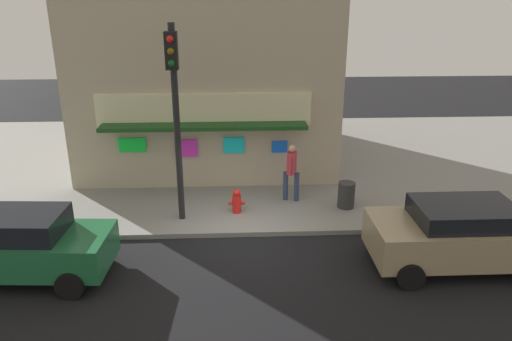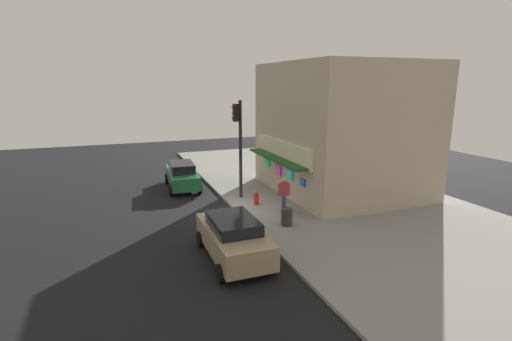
{
  "view_description": "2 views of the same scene",
  "coord_description": "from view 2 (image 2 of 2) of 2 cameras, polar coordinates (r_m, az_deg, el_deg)",
  "views": [
    {
      "loc": [
        -0.13,
        -11.97,
        6.45
      ],
      "look_at": [
        0.51,
        1.72,
        1.32
      ],
      "focal_mm": 34.18,
      "sensor_mm": 36.0,
      "label": 1
    },
    {
      "loc": [
        18.19,
        -5.72,
        6.59
      ],
      "look_at": [
        -0.82,
        1.6,
        1.85
      ],
      "focal_mm": 26.62,
      "sensor_mm": 36.0,
      "label": 2
    }
  ],
  "objects": [
    {
      "name": "pedestrian",
      "position": [
        19.12,
        4.2,
        -3.43
      ],
      "size": [
        0.54,
        0.59,
        1.84
      ],
      "color": "navy",
      "rests_on": "sidewalk"
    },
    {
      "name": "parked_car_green",
      "position": [
        24.5,
        -11.05,
        -0.7
      ],
      "size": [
        4.51,
        2.12,
        1.65
      ],
      "color": "#1E6038",
      "rests_on": "ground_plane"
    },
    {
      "name": "ground_plane",
      "position": [
        20.18,
        -3.42,
        -5.99
      ],
      "size": [
        51.55,
        51.55,
        0.0
      ],
      "primitive_type": "plane",
      "color": "black"
    },
    {
      "name": "parked_car_tan",
      "position": [
        14.62,
        -3.41,
        -9.97
      ],
      "size": [
        4.39,
        2.12,
        1.65
      ],
      "color": "#9E8966",
      "rests_on": "ground_plane"
    },
    {
      "name": "corner_building",
      "position": [
        23.32,
        12.69,
        6.21
      ],
      "size": [
        9.01,
        8.43,
        7.57
      ],
      "color": "tan",
      "rests_on": "sidewalk"
    },
    {
      "name": "fire_hydrant",
      "position": [
        20.51,
        0.02,
        -4.18
      ],
      "size": [
        0.51,
        0.27,
        0.74
      ],
      "color": "red",
      "rests_on": "sidewalk"
    },
    {
      "name": "sidewalk",
      "position": [
        22.71,
        11.7,
        -3.87
      ],
      "size": [
        34.37,
        12.41,
        0.14
      ],
      "primitive_type": "cube",
      "color": "gray",
      "rests_on": "ground_plane"
    },
    {
      "name": "trash_can",
      "position": [
        17.67,
        4.63,
        -6.96
      ],
      "size": [
        0.52,
        0.52,
        0.8
      ],
      "primitive_type": "cylinder",
      "color": "#2D2D2D",
      "rests_on": "sidewalk"
    },
    {
      "name": "traffic_light",
      "position": [
        21.16,
        -2.62,
        5.11
      ],
      "size": [
        0.32,
        0.58,
        5.51
      ],
      "color": "black",
      "rests_on": "sidewalk"
    }
  ]
}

